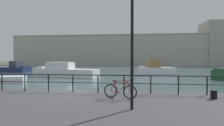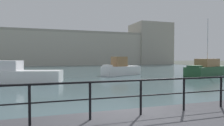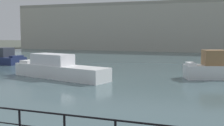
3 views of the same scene
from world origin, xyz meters
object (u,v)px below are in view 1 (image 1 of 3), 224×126
(moored_harbor_tender, at_px, (64,71))
(moored_small_launch, at_px, (16,68))
(mooring_bollard, at_px, (214,94))
(moored_red_daysailer, at_px, (156,70))
(parked_bicycle, at_px, (120,91))
(quay_lamp_post, at_px, (132,32))
(harbor_building, at_px, (144,50))

(moored_harbor_tender, height_order, moored_small_launch, moored_harbor_tender)
(moored_small_launch, xyz_separation_m, mooring_bollard, (27.13, -25.10, 0.23))
(moored_small_launch, relative_size, moored_red_daysailer, 0.95)
(parked_bicycle, bearing_deg, quay_lamp_post, -57.98)
(harbor_building, distance_m, moored_red_daysailer, 39.69)
(moored_small_launch, distance_m, moored_red_daysailer, 26.60)
(parked_bicycle, bearing_deg, moored_red_daysailer, 94.36)
(moored_small_launch, height_order, quay_lamp_post, quay_lamp_post)
(parked_bicycle, xyz_separation_m, quay_lamp_post, (0.64, -2.05, 2.73))
(parked_bicycle, bearing_deg, moored_harbor_tender, 133.26)
(moored_harbor_tender, bearing_deg, harbor_building, -91.72)
(harbor_building, bearing_deg, moored_red_daysailer, -89.67)
(mooring_bollard, xyz_separation_m, quay_lamp_post, (-4.11, -2.56, 2.90))
(moored_small_launch, distance_m, parked_bicycle, 34.00)
(harbor_building, height_order, parked_bicycle, harbor_building)
(moored_small_launch, xyz_separation_m, parked_bicycle, (22.37, -25.61, 0.40))
(moored_small_launch, bearing_deg, parked_bicycle, -39.72)
(moored_harbor_tender, bearing_deg, parked_bicycle, 133.75)
(moored_red_daysailer, bearing_deg, mooring_bollard, 72.34)
(harbor_building, bearing_deg, parked_bicycle, -93.49)
(moored_harbor_tender, xyz_separation_m, mooring_bollard, (14.28, -16.95, 0.10))
(harbor_building, bearing_deg, moored_small_launch, -126.20)
(moored_red_daysailer, relative_size, parked_bicycle, 3.52)
(moored_red_daysailer, xyz_separation_m, quay_lamp_post, (-3.32, -23.91, 2.95))
(harbor_building, relative_size, moored_small_launch, 13.80)
(moored_harbor_tender, height_order, moored_red_daysailer, moored_red_daysailer)
(harbor_building, relative_size, parked_bicycle, 46.07)
(harbor_building, relative_size, moored_harbor_tender, 7.85)
(quay_lamp_post, bearing_deg, parked_bicycle, 107.38)
(harbor_building, distance_m, parked_bicycle, 61.55)
(moored_red_daysailer, distance_m, quay_lamp_post, 24.32)
(moored_red_daysailer, bearing_deg, moored_harbor_tender, -1.71)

